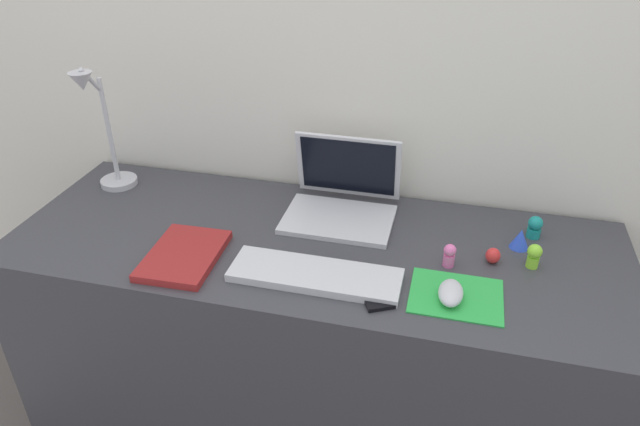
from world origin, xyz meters
name	(u,v)px	position (x,y,z in m)	size (l,w,h in m)	color
back_wall	(342,170)	(0.00, 0.34, 0.79)	(2.82, 0.05, 1.57)	silver
desk	(315,346)	(0.00, 0.00, 0.37)	(1.62, 0.60, 0.74)	#38383D
laptop	(343,195)	(0.04, 0.17, 0.79)	(0.30, 0.26, 0.21)	silver
keyboard	(315,275)	(0.04, -0.15, 0.75)	(0.41, 0.13, 0.02)	silver
mousepad	(456,296)	(0.37, -0.14, 0.74)	(0.21, 0.17, 0.00)	green
mouse	(451,293)	(0.36, -0.16, 0.76)	(0.06, 0.10, 0.03)	silver
cell_phone	(374,292)	(0.19, -0.18, 0.74)	(0.06, 0.13, 0.01)	black
desk_lamp	(103,134)	(-0.67, 0.13, 0.92)	(0.11, 0.16, 0.39)	#B7B7BC
notebook_pad	(184,255)	(-0.30, -0.15, 0.75)	(0.17, 0.24, 0.02)	maroon
toy_figurine_pink	(449,255)	(0.35, -0.02, 0.77)	(0.03, 0.03, 0.06)	pink
toy_figurine_blue	(520,239)	(0.52, 0.10, 0.77)	(0.05, 0.05, 0.05)	blue
toy_figurine_lime	(534,255)	(0.55, 0.02, 0.77)	(0.04, 0.04, 0.06)	#8CDB33
toy_figurine_red	(493,256)	(0.45, 0.02, 0.76)	(0.04, 0.04, 0.04)	red
toy_figurine_teal	(535,227)	(0.56, 0.17, 0.77)	(0.04, 0.04, 0.06)	teal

